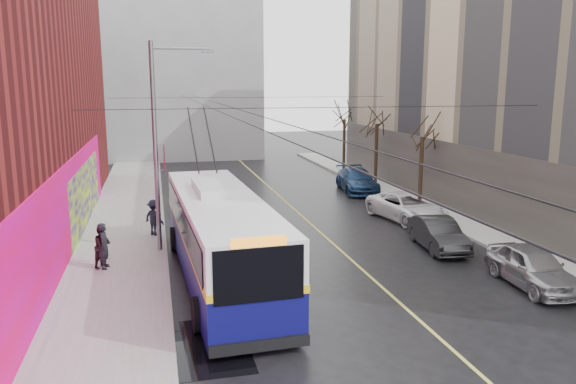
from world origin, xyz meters
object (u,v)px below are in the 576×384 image
tree_mid (377,113)px  parked_car_d (357,180)px  following_car (202,199)px  tree_far (345,110)px  pedestrian_a (104,246)px  tree_near (423,124)px  parked_car_a (532,267)px  pedestrian_c (154,217)px  trolleybus (220,235)px  parked_car_b (438,234)px  pedestrian_b (103,246)px  parked_car_c (407,207)px  streetlight_pole (159,142)px

tree_mid → parked_car_d: 5.16m
parked_car_d → following_car: bearing=-153.1°
tree_far → pedestrian_a: 28.42m
tree_near → tree_mid: size_ratio=0.96×
following_car → pedestrian_a: size_ratio=2.67×
parked_car_d → following_car: size_ratio=1.10×
tree_far → parked_car_a: bearing=-94.5°
tree_near → pedestrian_c: tree_near is taller
tree_mid → pedestrian_a: bearing=-139.1°
trolleybus → parked_car_a: bearing=-19.6°
parked_car_a → parked_car_b: parked_car_a is taller
pedestrian_a → pedestrian_c: 4.99m
trolleybus → pedestrian_b: trolleybus is taller
tree_mid → following_car: 14.74m
tree_near → pedestrian_c: (-15.50, -3.48, -3.96)m
tree_far → parked_car_b: (-3.20, -22.24, -4.45)m
parked_car_b → parked_car_c: (0.97, 5.23, 0.04)m
parked_car_b → pedestrian_b: pedestrian_b is taller
pedestrian_b → pedestrian_c: size_ratio=0.97×
tree_near → pedestrian_b: (-17.49, -7.88, -3.99)m
following_car → parked_car_c: bearing=-18.9°
tree_near → pedestrian_a: (-17.41, -8.09, -3.91)m
parked_car_a → pedestrian_b: pedestrian_b is taller
streetlight_pole → trolleybus: size_ratio=0.68×
parked_car_b → tree_near: bearing=75.0°
parked_car_b → pedestrian_c: pedestrian_c is taller
pedestrian_c → following_car: bearing=-73.5°
following_car → pedestrian_b: size_ratio=2.90×
streetlight_pole → following_car: bearing=72.8°
streetlight_pole → parked_car_d: (13.14, 11.38, -4.07)m
parked_car_c → pedestrian_a: bearing=-171.2°
tree_far → parked_car_d: size_ratio=1.23×
parked_car_b → pedestrian_b: 14.29m
tree_far → parked_car_d: bearing=-103.1°
parked_car_d → pedestrian_b: (-15.49, -13.26, 0.21)m
pedestrian_a → following_car: bearing=-18.2°
parked_car_a → tree_mid: bearing=87.9°
tree_near → trolleybus: size_ratio=0.48×
streetlight_pole → pedestrian_a: (-2.27, -2.09, -3.78)m
tree_mid → trolleybus: bearing=-127.6°
tree_near → following_car: size_ratio=1.31×
tree_far → parked_car_a: size_ratio=1.51×
tree_mid → parked_car_d: tree_mid is taller
tree_far → tree_near: bearing=-90.0°
tree_near → pedestrian_b: tree_near is taller
tree_near → parked_car_d: size_ratio=1.20×
tree_near → parked_car_c: tree_near is taller
pedestrian_c → parked_car_d: bearing=-101.5°
tree_mid → streetlight_pole: bearing=-139.3°
streetlight_pole → parked_car_b: (11.94, -2.24, -4.15)m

